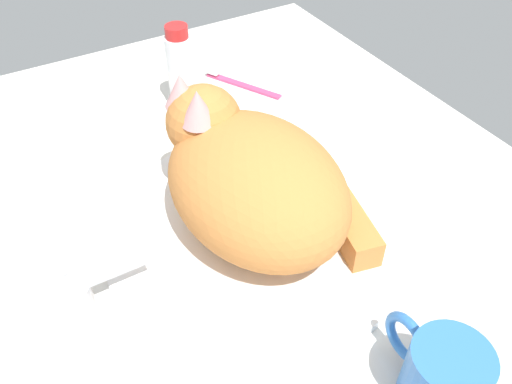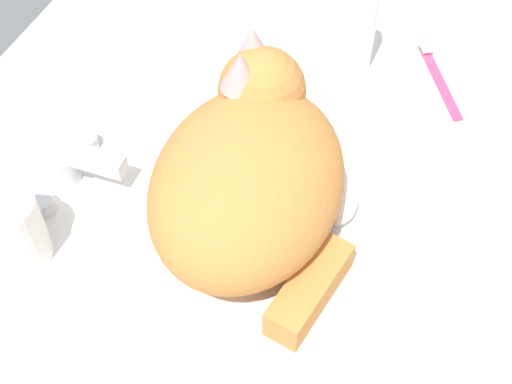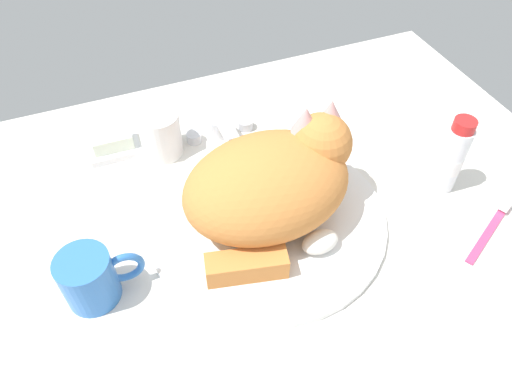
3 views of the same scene
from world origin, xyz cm
name	(u,v)px [view 3 (image 3 of 3)]	position (x,y,z in cm)	size (l,w,h in cm)	color
ground_plane	(266,226)	(0.00, 0.00, -1.50)	(110.00, 82.50, 3.00)	silver
sink_basin	(266,218)	(0.00, 0.00, 0.53)	(37.28, 37.28, 1.06)	white
faucet	(222,128)	(0.00, 20.94, 2.40)	(12.84, 9.83, 5.59)	silver
cat	(274,182)	(1.18, 0.03, 8.19)	(27.14, 21.61, 16.38)	#D17F3D
coffee_mug	(91,278)	(-26.70, -3.59, 4.01)	(11.24, 7.29, 8.02)	#3372C6
rinse_cup	(160,134)	(-11.00, 21.44, 4.13)	(7.14, 7.14, 8.27)	white
soap_dish	(115,148)	(-19.06, 24.89, 0.60)	(9.00, 6.40, 1.20)	white
soap_bar	(112,140)	(-19.06, 24.89, 2.50)	(6.91, 4.08, 2.61)	silver
toothpaste_bottle	(451,157)	(30.04, -3.87, 6.45)	(4.09, 4.09, 13.84)	white
toothbrush	(491,228)	(31.45, -14.63, 0.52)	(13.32, 8.02, 1.60)	#D83F72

